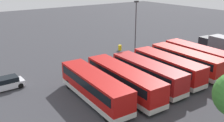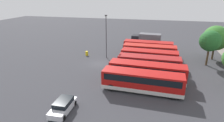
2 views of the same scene
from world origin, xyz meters
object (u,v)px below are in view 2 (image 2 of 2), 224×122
(bus_single_deck_near_end, at_px, (148,47))
(bus_single_deck_second, at_px, (149,51))
(car_hatchback_silver, at_px, (63,106))
(waste_bin_yellow, at_px, (87,53))
(bus_single_deck_fourth, at_px, (149,64))
(box_truck_blue, at_px, (147,39))
(bus_single_deck_sixth, at_px, (142,81))
(bus_single_deck_third, at_px, (149,57))
(bus_single_deck_fifth, at_px, (147,72))
(lamp_post_tall, at_px, (106,34))

(bus_single_deck_near_end, relative_size, bus_single_deck_second, 1.00)
(car_hatchback_silver, distance_m, waste_bin_yellow, 21.43)
(bus_single_deck_fourth, bearing_deg, bus_single_deck_near_end, -175.62)
(box_truck_blue, distance_m, car_hatchback_silver, 33.53)
(bus_single_deck_sixth, height_order, waste_bin_yellow, bus_single_deck_sixth)
(bus_single_deck_third, distance_m, box_truck_blue, 14.86)
(bus_single_deck_fifth, relative_size, box_truck_blue, 1.56)
(bus_single_deck_third, height_order, bus_single_deck_fifth, same)
(bus_single_deck_second, xyz_separation_m, waste_bin_yellow, (1.02, -13.68, -1.15))
(bus_single_deck_near_end, relative_size, car_hatchback_silver, 2.55)
(bus_single_deck_second, relative_size, car_hatchback_silver, 2.56)
(bus_single_deck_second, distance_m, bus_single_deck_fourth, 7.59)
(waste_bin_yellow, bearing_deg, bus_single_deck_third, 78.34)
(bus_single_deck_fourth, bearing_deg, waste_bin_yellow, -115.02)
(bus_single_deck_fourth, height_order, bus_single_deck_sixth, same)
(box_truck_blue, bearing_deg, bus_single_deck_sixth, 2.72)
(bus_single_deck_fifth, bearing_deg, waste_bin_yellow, -126.04)
(lamp_post_tall, bearing_deg, bus_single_deck_fourth, 57.15)
(car_hatchback_silver, relative_size, lamp_post_tall, 0.47)
(box_truck_blue, xyz_separation_m, lamp_post_tall, (12.44, -7.63, 3.53))
(waste_bin_yellow, bearing_deg, bus_single_deck_near_end, 108.16)
(bus_single_deck_second, distance_m, bus_single_deck_fifth, 11.19)
(bus_single_deck_near_end, xyz_separation_m, box_truck_blue, (-7.58, -0.87, 0.08))
(car_hatchback_silver, bearing_deg, bus_single_deck_fourth, 147.89)
(bus_single_deck_third, distance_m, car_hatchback_silver, 20.00)
(bus_single_deck_fifth, relative_size, bus_single_deck_sixth, 1.05)
(bus_single_deck_second, distance_m, lamp_post_tall, 9.79)
(bus_single_deck_near_end, relative_size, bus_single_deck_fourth, 1.02)
(box_truck_blue, xyz_separation_m, car_hatchback_silver, (32.73, -7.24, -1.01))
(bus_single_deck_second, height_order, bus_single_deck_third, same)
(bus_single_deck_near_end, distance_m, bus_single_deck_fifth, 14.51)
(car_hatchback_silver, height_order, lamp_post_tall, lamp_post_tall)
(bus_single_deck_third, xyz_separation_m, box_truck_blue, (-14.78, -1.54, 0.09))
(bus_single_deck_second, height_order, bus_single_deck_fifth, same)
(bus_single_deck_near_end, relative_size, bus_single_deck_sixth, 0.97)
(bus_single_deck_third, bearing_deg, bus_single_deck_fourth, 2.60)
(bus_single_deck_sixth, height_order, lamp_post_tall, lamp_post_tall)
(bus_single_deck_fourth, xyz_separation_m, lamp_post_tall, (-6.03, -9.33, 3.61))
(bus_single_deck_fifth, bearing_deg, bus_single_deck_third, -179.28)
(bus_single_deck_second, bearing_deg, bus_single_deck_sixth, -0.48)
(bus_single_deck_near_end, distance_m, lamp_post_tall, 10.44)
(bus_single_deck_second, bearing_deg, lamp_post_tall, -80.18)
(lamp_post_tall, bearing_deg, bus_single_deck_third, 75.71)
(bus_single_deck_second, distance_m, bus_single_deck_third, 3.89)
(bus_single_deck_third, relative_size, bus_single_deck_fifth, 0.90)
(box_truck_blue, relative_size, car_hatchback_silver, 1.78)
(bus_single_deck_second, bearing_deg, car_hatchback_silver, -21.47)
(bus_single_deck_fifth, xyz_separation_m, lamp_post_tall, (-9.63, -9.26, 3.61))
(bus_single_deck_near_end, xyz_separation_m, bus_single_deck_third, (7.20, 0.67, -0.00))
(bus_single_deck_second, relative_size, bus_single_deck_sixth, 0.97)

